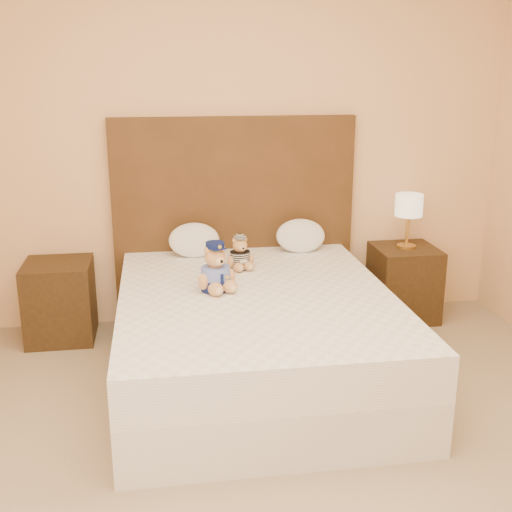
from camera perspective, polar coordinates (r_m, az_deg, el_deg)
The scene contains 11 objects.
ground at distance 3.02m, azimuth 3.76°, elevation -21.01°, with size 4.00×4.50×0.00m, color tan.
room_walls at distance 2.84m, azimuth 2.39°, elevation 15.91°, with size 4.04×4.52×2.72m.
bed at distance 3.90m, azimuth -0.01°, elevation -7.09°, with size 1.60×2.00×0.55m.
headboard at distance 4.70m, azimuth -1.92°, elevation 3.15°, with size 1.75×0.08×1.50m, color #503118.
nightstand_left at distance 4.66m, azimuth -17.02°, elevation -3.83°, with size 0.45×0.45×0.55m, color #3A2612.
nightstand_right at distance 4.94m, azimuth 12.99°, elevation -2.33°, with size 0.45×0.45×0.55m, color #3A2612.
lamp at distance 4.79m, azimuth 13.43°, elevation 4.18°, with size 0.20×0.20×0.40m.
teddy_police at distance 3.80m, azimuth -3.63°, elevation -0.96°, with size 0.26×0.24×0.29m, color #B77B47, non-canonical shape.
teddy_prisoner at distance 4.21m, azimuth -1.43°, elevation 0.30°, with size 0.20×0.19×0.22m, color #B77B47, non-canonical shape.
pillow_left at distance 4.52m, azimuth -5.53°, elevation 1.56°, with size 0.36×0.23×0.25m, color white.
pillow_right at distance 4.62m, azimuth 3.99°, elevation 1.94°, with size 0.36×0.23×0.25m, color white.
Camera 1 is at (-0.55, -2.33, 1.84)m, focal length 45.00 mm.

